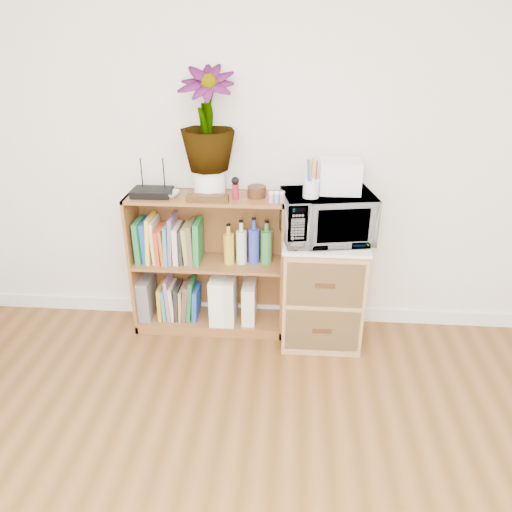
# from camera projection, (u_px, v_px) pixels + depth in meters

# --- Properties ---
(skirting_board) EXTENTS (4.00, 0.02, 0.10)m
(skirting_board) POSITION_uv_depth(u_px,v_px,m) (262.00, 310.00, 3.58)
(skirting_board) COLOR white
(skirting_board) RESTS_ON ground
(bookshelf) EXTENTS (1.00, 0.30, 0.95)m
(bookshelf) POSITION_uv_depth(u_px,v_px,m) (209.00, 264.00, 3.30)
(bookshelf) COLOR brown
(bookshelf) RESTS_ON ground
(wicker_unit) EXTENTS (0.50, 0.45, 0.70)m
(wicker_unit) POSITION_uv_depth(u_px,v_px,m) (322.00, 291.00, 3.23)
(wicker_unit) COLOR #9E7542
(wicker_unit) RESTS_ON ground
(microwave) EXTENTS (0.59, 0.45, 0.29)m
(microwave) POSITION_uv_depth(u_px,v_px,m) (327.00, 217.00, 3.00)
(microwave) COLOR silver
(microwave) RESTS_ON wicker_unit
(pen_cup) EXTENTS (0.09, 0.09, 0.10)m
(pen_cup) POSITION_uv_depth(u_px,v_px,m) (311.00, 189.00, 2.86)
(pen_cup) COLOR white
(pen_cup) RESTS_ON microwave
(small_appliance) EXTENTS (0.24, 0.20, 0.19)m
(small_appliance) POSITION_uv_depth(u_px,v_px,m) (340.00, 176.00, 2.93)
(small_appliance) COLOR white
(small_appliance) RESTS_ON microwave
(router) EXTENTS (0.24, 0.16, 0.04)m
(router) POSITION_uv_depth(u_px,v_px,m) (152.00, 192.00, 3.09)
(router) COLOR black
(router) RESTS_ON bookshelf
(white_bowl) EXTENTS (0.13, 0.13, 0.03)m
(white_bowl) POSITION_uv_depth(u_px,v_px,m) (169.00, 194.00, 3.08)
(white_bowl) COLOR silver
(white_bowl) RESTS_ON bookshelf
(plant_pot) EXTENTS (0.19, 0.19, 0.16)m
(plant_pot) POSITION_uv_depth(u_px,v_px,m) (209.00, 182.00, 3.08)
(plant_pot) COLOR white
(plant_pot) RESTS_ON bookshelf
(potted_plant) EXTENTS (0.34, 0.34, 0.60)m
(potted_plant) POSITION_uv_depth(u_px,v_px,m) (207.00, 120.00, 2.91)
(potted_plant) COLOR #356F2C
(potted_plant) RESTS_ON plant_pot
(trinket_box) EXTENTS (0.25, 0.06, 0.04)m
(trinket_box) POSITION_uv_depth(u_px,v_px,m) (208.00, 198.00, 3.00)
(trinket_box) COLOR #39230F
(trinket_box) RESTS_ON bookshelf
(kokeshi_doll) EXTENTS (0.04, 0.04, 0.09)m
(kokeshi_doll) POSITION_uv_depth(u_px,v_px,m) (235.00, 192.00, 3.03)
(kokeshi_doll) COLOR maroon
(kokeshi_doll) RESTS_ON bookshelf
(wooden_bowl) EXTENTS (0.12, 0.12, 0.07)m
(wooden_bowl) POSITION_uv_depth(u_px,v_px,m) (257.00, 192.00, 3.07)
(wooden_bowl) COLOR #3B2010
(wooden_bowl) RESTS_ON bookshelf
(paint_jars) EXTENTS (0.10, 0.04, 0.05)m
(paint_jars) POSITION_uv_depth(u_px,v_px,m) (277.00, 199.00, 2.97)
(paint_jars) COLOR pink
(paint_jars) RESTS_ON bookshelf
(file_box) EXTENTS (0.09, 0.23, 0.29)m
(file_box) POSITION_uv_depth(u_px,v_px,m) (147.00, 296.00, 3.44)
(file_box) COLOR slate
(file_box) RESTS_ON bookshelf
(magazine_holder_left) EXTENTS (0.10, 0.26, 0.33)m
(magazine_holder_left) POSITION_uv_depth(u_px,v_px,m) (219.00, 297.00, 3.39)
(magazine_holder_left) COLOR white
(magazine_holder_left) RESTS_ON bookshelf
(magazine_holder_mid) EXTENTS (0.10, 0.26, 0.32)m
(magazine_holder_mid) POSITION_uv_depth(u_px,v_px,m) (228.00, 298.00, 3.39)
(magazine_holder_mid) COLOR silver
(magazine_holder_mid) RESTS_ON bookshelf
(magazine_holder_right) EXTENTS (0.09, 0.22, 0.27)m
(magazine_holder_right) POSITION_uv_depth(u_px,v_px,m) (249.00, 302.00, 3.39)
(magazine_holder_right) COLOR silver
(magazine_holder_right) RESTS_ON bookshelf
(cookbooks) EXTENTS (0.42, 0.20, 0.31)m
(cookbooks) POSITION_uv_depth(u_px,v_px,m) (169.00, 241.00, 3.25)
(cookbooks) COLOR #1D6E3E
(cookbooks) RESTS_ON bookshelf
(liquor_bottles) EXTENTS (0.31, 0.07, 0.30)m
(liquor_bottles) POSITION_uv_depth(u_px,v_px,m) (249.00, 243.00, 3.21)
(liquor_bottles) COLOR gold
(liquor_bottles) RESTS_ON bookshelf
(lower_books) EXTENTS (0.28, 0.19, 0.30)m
(lower_books) POSITION_uv_depth(u_px,v_px,m) (180.00, 300.00, 3.44)
(lower_books) COLOR gold
(lower_books) RESTS_ON bookshelf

